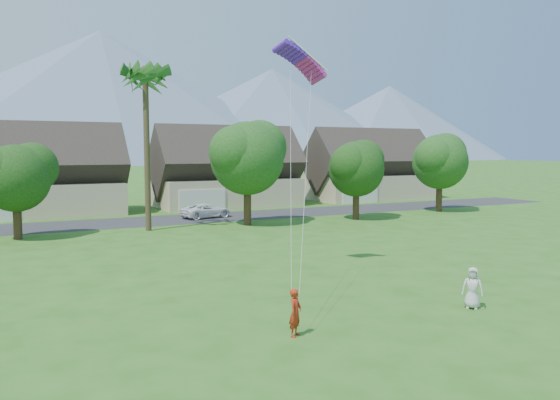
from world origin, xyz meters
TOP-DOWN VIEW (x-y plane):
  - ground at (0.00, 0.00)m, footprint 500.00×500.00m
  - street at (0.00, 34.00)m, footprint 90.00×7.00m
  - kite_flyer at (-3.12, 2.62)m, footprint 0.69×0.67m
  - watcher at (4.55, 2.33)m, footprint 0.92×0.93m
  - parked_car at (4.49, 34.00)m, footprint 5.01×3.14m
  - mountain_ridge at (10.40, 260.00)m, footprint 540.00×240.00m
  - houses_row at (0.49, 42.99)m, footprint 72.75×8.19m
  - tree_row at (-1.14, 27.92)m, footprint 62.27×6.67m
  - fan_palm at (-2.00, 28.50)m, footprint 3.00×3.00m
  - parafoil_kite at (1.68, 11.05)m, footprint 2.82×1.05m

SIDE VIEW (x-z plane):
  - ground at x=0.00m, z-range 0.00..0.00m
  - street at x=0.00m, z-range 0.00..0.01m
  - parked_car at x=4.49m, z-range 0.00..1.29m
  - kite_flyer at x=-3.12m, z-range 0.00..1.60m
  - watcher at x=4.55m, z-range 0.00..1.63m
  - houses_row at x=0.49m, z-range -0.99..7.87m
  - tree_row at x=-1.14m, z-range 0.66..9.11m
  - parafoil_kite at x=1.68m, z-range 10.34..10.84m
  - fan_palm at x=-2.00m, z-range 4.90..18.70m
  - mountain_ridge at x=10.40m, z-range -5.93..64.07m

